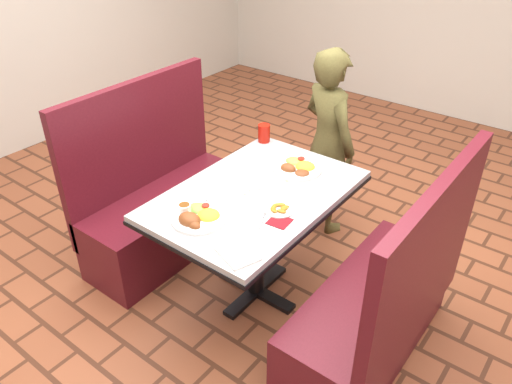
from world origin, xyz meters
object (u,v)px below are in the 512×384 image
far_dinner_plate (298,166)px  booth_bench_left (163,206)px  booth_bench_right (378,311)px  near_dinner_plate (198,214)px  red_tumbler (264,133)px  plantain_plate (279,209)px  diner_person (328,143)px  dining_table (256,206)px

far_dinner_plate → booth_bench_left: bearing=-157.4°
booth_bench_right → far_dinner_plate: bearing=155.0°
near_dinner_plate → red_tumbler: bearing=106.2°
plantain_plate → booth_bench_right: bearing=6.8°
far_dinner_plate → red_tumbler: bearing=154.9°
diner_person → plantain_plate: size_ratio=8.33×
dining_table → plantain_plate: size_ratio=7.56×
near_dinner_plate → dining_table: bearing=79.1°
booth_bench_left → diner_person: size_ratio=0.90×
dining_table → near_dinner_plate: near_dinner_plate is taller
booth_bench_right → diner_person: (-0.88, 0.92, 0.34)m
far_dinner_plate → plantain_plate: far_dinner_plate is taller
dining_table → far_dinner_plate: 0.37m
dining_table → booth_bench_left: bearing=180.0°
booth_bench_right → diner_person: 1.31m
near_dinner_plate → far_dinner_plate: near_dinner_plate is taller
near_dinner_plate → booth_bench_left: bearing=151.8°
diner_person → near_dinner_plate: bearing=111.8°
dining_table → far_dinner_plate: size_ratio=4.18×
dining_table → booth_bench_left: booth_bench_left is taller
diner_person → far_dinner_plate: bearing=123.8°
far_dinner_plate → plantain_plate: size_ratio=1.81×
diner_person → near_dinner_plate: diner_person is taller
booth_bench_right → red_tumbler: size_ratio=10.16×
booth_bench_right → near_dinner_plate: booth_bench_right is taller
booth_bench_right → near_dinner_plate: (-0.87, -0.39, 0.45)m
booth_bench_left → dining_table: bearing=0.0°
near_dinner_plate → plantain_plate: near_dinner_plate is taller
booth_bench_right → diner_person: size_ratio=0.90×
booth_bench_right → near_dinner_plate: size_ratio=4.20×
far_dinner_plate → booth_bench_right: bearing=-25.0°
booth_bench_right → near_dinner_plate: bearing=-156.0°
dining_table → booth_bench_right: size_ratio=1.01×
booth_bench_left → far_dinner_plate: size_ratio=4.14×
dining_table → diner_person: size_ratio=0.91×
diner_person → far_dinner_plate: 0.59m
far_dinner_plate → red_tumbler: 0.43m
diner_person → plantain_plate: bearing=127.8°
far_dinner_plate → red_tumbler: size_ratio=2.45×
far_dinner_plate → diner_person: bearing=102.1°
plantain_plate → far_dinner_plate: bearing=111.1°
plantain_plate → diner_person: bearing=106.0°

